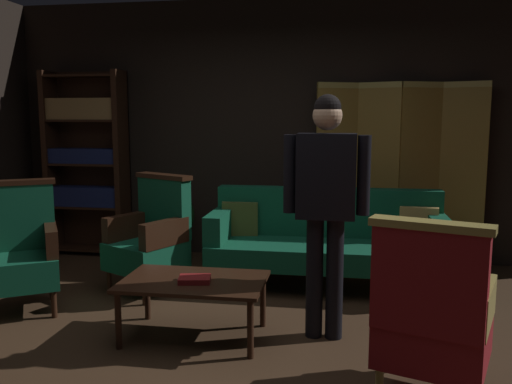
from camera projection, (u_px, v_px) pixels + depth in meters
name	position (u px, v px, depth m)	size (l,w,h in m)	color
ground_plane	(237.00, 346.00, 3.65)	(10.00, 10.00, 0.00)	#3D2819
back_wall	(280.00, 130.00, 5.85)	(7.20, 0.10, 2.80)	black
folding_screen	(398.00, 172.00, 5.52)	(1.71, 0.24, 1.90)	olive
bookshelf	(87.00, 159.00, 5.99)	(0.90, 0.32, 2.05)	black
velvet_couch	(326.00, 237.00, 4.92)	(2.12, 0.78, 0.88)	black
coffee_table	(194.00, 286.00, 3.75)	(1.00, 0.64, 0.42)	black
armchair_gilt_accent	(432.00, 317.00, 2.86)	(0.74, 0.73, 1.04)	tan
armchair_wing_left	(151.00, 237.00, 4.74)	(0.78, 0.78, 1.04)	black
armchair_wing_right	(19.00, 250.00, 4.28)	(0.80, 0.79, 1.04)	black
standing_figure	(326.00, 194.00, 3.66)	(0.59, 0.24, 1.70)	black
potted_plant	(171.00, 219.00, 5.71)	(0.50, 0.50, 0.80)	brown
book_red_leather	(195.00, 279.00, 3.69)	(0.22, 0.16, 0.04)	maroon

